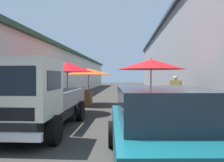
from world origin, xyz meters
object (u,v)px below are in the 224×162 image
object	(u,v)px
fruit_stall_near_right	(151,69)
delivery_truck	(31,99)
fruit_stall_near_left	(68,74)
hatchback_car	(162,128)
vendor_by_crates	(175,89)
parked_scooter	(145,98)
fruit_stall_far_right	(88,76)

from	to	relation	value
fruit_stall_near_right	delivery_truck	world-z (taller)	fruit_stall_near_right
fruit_stall_near_left	delivery_truck	xyz separation A→B (m)	(-4.02, -0.01, -0.71)
fruit_stall_near_right	hatchback_car	world-z (taller)	fruit_stall_near_right
vendor_by_crates	parked_scooter	world-z (taller)	vendor_by_crates
fruit_stall_near_left	fruit_stall_near_right	xyz separation A→B (m)	(-0.56, -3.61, 0.19)
fruit_stall_near_right	parked_scooter	xyz separation A→B (m)	(3.49, -0.00, -1.49)
hatchback_car	parked_scooter	world-z (taller)	hatchback_car
fruit_stall_near_left	fruit_stall_far_right	xyz separation A→B (m)	(3.13, -0.37, -0.08)
fruit_stall_far_right	fruit_stall_near_right	world-z (taller)	fruit_stall_near_right
delivery_truck	parked_scooter	distance (m)	7.86
vendor_by_crates	parked_scooter	distance (m)	1.85
hatchback_car	parked_scooter	bearing A→B (deg)	-2.41
fruit_stall_far_right	fruit_stall_near_right	size ratio (longest dim) A/B	0.99
fruit_stall_near_right	fruit_stall_near_left	bearing A→B (deg)	81.25
vendor_by_crates	fruit_stall_far_right	bearing A→B (deg)	76.22
vendor_by_crates	fruit_stall_near_left	bearing A→B (deg)	111.11
delivery_truck	parked_scooter	xyz separation A→B (m)	(6.96, -3.60, -0.59)
fruit_stall_near_left	vendor_by_crates	distance (m)	5.52
hatchback_car	parked_scooter	xyz separation A→B (m)	(8.97, -0.38, -0.29)
hatchback_car	delivery_truck	xyz separation A→B (m)	(2.01, 3.22, 0.30)
fruit_stall_near_right	hatchback_car	bearing A→B (deg)	176.05
fruit_stall_near_right	parked_scooter	distance (m)	3.80
hatchback_car	fruit_stall_far_right	bearing A→B (deg)	17.37
delivery_truck	vendor_by_crates	bearing A→B (deg)	-40.36
hatchback_car	vendor_by_crates	bearing A→B (deg)	-13.12
fruit_stall_far_right	delivery_truck	bearing A→B (deg)	177.13
fruit_stall_near_left	fruit_stall_far_right	world-z (taller)	fruit_stall_near_left
hatchback_car	parked_scooter	distance (m)	8.98
fruit_stall_near_left	fruit_stall_far_right	bearing A→B (deg)	-6.70
fruit_stall_near_left	hatchback_car	world-z (taller)	fruit_stall_near_left
fruit_stall_near_left	fruit_stall_near_right	size ratio (longest dim) A/B	0.86
fruit_stall_far_right	hatchback_car	xyz separation A→B (m)	(-9.16, -2.86, -0.94)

